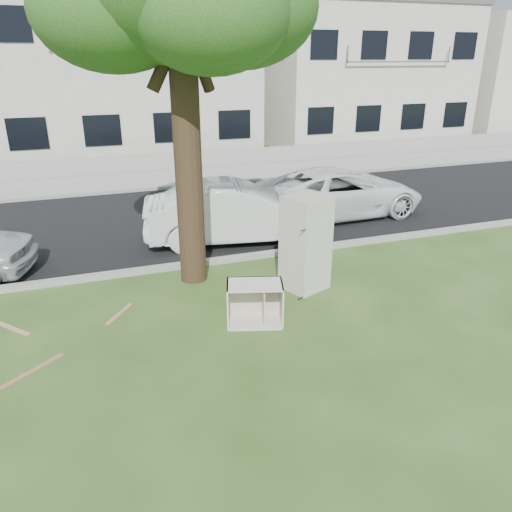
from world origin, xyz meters
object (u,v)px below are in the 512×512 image
object	(u,v)px
cabinet	(255,303)
car_right	(339,192)
fridge	(306,243)
car_center	(236,212)

from	to	relation	value
cabinet	car_right	bearing A→B (deg)	66.70
cabinet	fridge	bearing A→B (deg)	52.98
cabinet	car_right	distance (m)	6.81
fridge	cabinet	distance (m)	1.85
car_center	cabinet	bearing A→B (deg)	176.45
fridge	car_center	world-z (taller)	fridge
car_center	fridge	bearing A→B (deg)	-161.89
cabinet	car_right	world-z (taller)	car_right
fridge	cabinet	size ratio (longest dim) A/B	1.98
car_right	cabinet	bearing A→B (deg)	137.30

